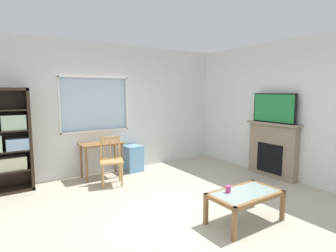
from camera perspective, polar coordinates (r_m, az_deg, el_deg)
ground at (r=4.15m, az=2.63°, el=-17.87°), size 6.33×6.17×0.02m
wall_back_with_window at (r=6.06m, az=-11.58°, el=3.53°), size 5.33×0.15×2.77m
wall_right at (r=5.81m, az=25.02°, el=2.94°), size 0.12×5.37×2.77m
bookshelf at (r=5.45m, az=-31.80°, el=-3.00°), size 0.90×0.38×1.82m
desk_under_window at (r=5.70m, az=-13.90°, el=-4.74°), size 0.84×0.46×0.71m
wooden_chair at (r=5.26m, az=-11.92°, el=-7.08°), size 0.52×0.50×0.90m
plastic_drawer_unit at (r=6.09m, az=-7.40°, el=-6.76°), size 0.35×0.40×0.57m
fireplace at (r=5.96m, az=21.23°, el=-4.71°), size 0.26×1.15×1.13m
tv at (r=5.84m, az=21.51°, el=3.53°), size 0.06×0.95×0.59m
coffee_table at (r=3.87m, az=15.99°, el=-14.17°), size 0.99×0.55×0.42m
sippy_cup at (r=3.77m, az=12.60°, el=-12.86°), size 0.07×0.07×0.09m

